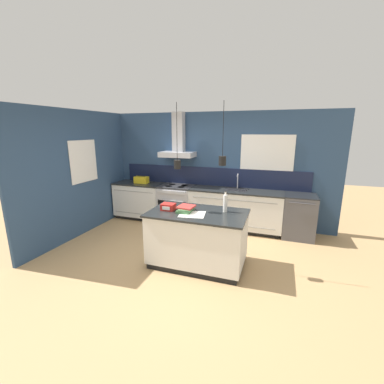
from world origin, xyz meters
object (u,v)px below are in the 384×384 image
(book_stack, at_px, (186,209))
(red_supply_box, at_px, (168,207))
(bottle_on_island, at_px, (225,203))
(dishwasher, at_px, (299,216))
(oven_range, at_px, (177,204))
(yellow_toolbox, at_px, (141,180))

(book_stack, bearing_deg, red_supply_box, -176.06)
(bottle_on_island, bearing_deg, red_supply_box, -166.82)
(dishwasher, bearing_deg, book_stack, -135.72)
(bottle_on_island, height_order, red_supply_box, bottle_on_island)
(bottle_on_island, xyz_separation_m, red_supply_box, (-0.90, -0.21, -0.09))
(dishwasher, distance_m, book_stack, 2.61)
(oven_range, bearing_deg, bottle_on_island, -46.63)
(bottle_on_island, relative_size, book_stack, 0.96)
(red_supply_box, relative_size, yellow_toolbox, 0.64)
(bottle_on_island, distance_m, yellow_toolbox, 2.92)
(oven_range, height_order, red_supply_box, red_supply_box)
(oven_range, xyz_separation_m, yellow_toolbox, (-0.94, 0.00, 0.54))
(yellow_toolbox, bearing_deg, book_stack, -44.14)
(book_stack, height_order, yellow_toolbox, yellow_toolbox)
(dishwasher, relative_size, red_supply_box, 4.17)
(oven_range, relative_size, book_stack, 2.53)
(yellow_toolbox, bearing_deg, bottle_on_island, -33.15)
(book_stack, height_order, red_supply_box, red_supply_box)
(dishwasher, distance_m, red_supply_box, 2.84)
(bottle_on_island, distance_m, red_supply_box, 0.93)
(book_stack, xyz_separation_m, yellow_toolbox, (-1.84, 1.79, 0.03))
(oven_range, bearing_deg, red_supply_box, -71.53)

